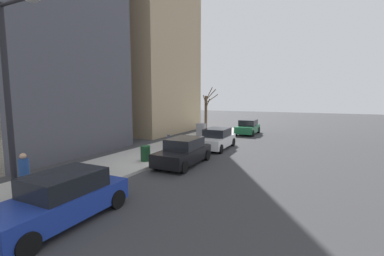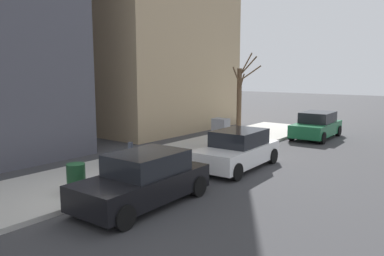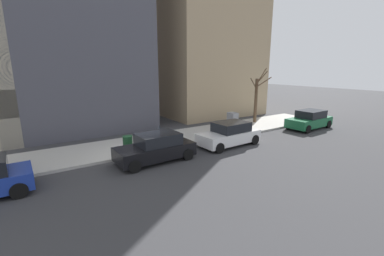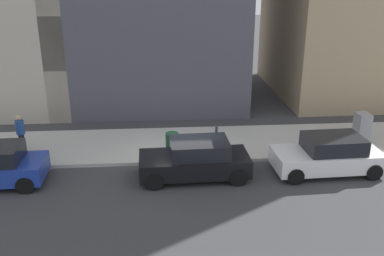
% 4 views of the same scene
% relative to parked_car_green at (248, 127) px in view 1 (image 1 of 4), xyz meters
% --- Properties ---
extents(ground_plane, '(120.00, 120.00, 0.00)m').
position_rel_parked_car_green_xyz_m(ground_plane, '(1.21, 14.35, -0.74)').
color(ground_plane, '#38383A').
extents(sidewalk, '(4.00, 36.00, 0.15)m').
position_rel_parked_car_green_xyz_m(sidewalk, '(3.21, 14.35, -0.66)').
color(sidewalk, '#B2AFA8').
rests_on(sidewalk, ground).
extents(parked_car_green, '(2.04, 4.26, 1.52)m').
position_rel_parked_car_green_xyz_m(parked_car_green, '(0.00, 0.00, 0.00)').
color(parked_car_green, '#196038').
rests_on(parked_car_green, ground).
extents(parked_car_white, '(2.06, 4.26, 1.52)m').
position_rel_parked_car_green_xyz_m(parked_car_white, '(0.07, 8.74, 0.00)').
color(parked_car_white, white).
rests_on(parked_car_white, ground).
extents(parked_car_black, '(2.02, 4.25, 1.52)m').
position_rel_parked_car_green_xyz_m(parked_car_black, '(0.03, 14.00, 0.00)').
color(parked_car_black, black).
rests_on(parked_car_black, ground).
extents(parked_car_blue, '(2.01, 4.24, 1.52)m').
position_rel_parked_car_green_xyz_m(parked_car_blue, '(0.04, 21.74, 0.00)').
color(parked_car_blue, '#1E389E').
rests_on(parked_car_blue, ground).
extents(parking_meter, '(0.14, 0.10, 1.35)m').
position_rel_parked_car_green_xyz_m(parking_meter, '(1.66, 12.99, 0.24)').
color(parking_meter, slate).
rests_on(parking_meter, sidewalk).
extents(utility_box, '(0.83, 0.61, 1.43)m').
position_rel_parked_car_green_xyz_m(utility_box, '(2.51, 6.28, 0.11)').
color(utility_box, '#A8A399').
rests_on(utility_box, sidewalk).
extents(streetlamp, '(1.97, 0.32, 6.50)m').
position_rel_parked_car_green_xyz_m(streetlamp, '(1.49, 22.13, 3.28)').
color(streetlamp, black).
rests_on(streetlamp, sidewalk).
extents(bare_tree, '(1.25, 1.54, 4.79)m').
position_rel_parked_car_green_xyz_m(bare_tree, '(3.76, 2.38, 1.58)').
color(bare_tree, brown).
rests_on(bare_tree, sidewalk).
extents(trash_bin, '(0.56, 0.56, 0.90)m').
position_rel_parked_car_green_xyz_m(trash_bin, '(2.11, 14.83, -0.14)').
color(trash_bin, '#14381E').
rests_on(trash_bin, sidewalk).
extents(pedestrian_near_meter, '(0.40, 0.36, 1.66)m').
position_rel_parked_car_green_xyz_m(pedestrian_near_meter, '(2.71, 21.29, 0.35)').
color(pedestrian_near_meter, '#1E1E2D').
rests_on(pedestrian_near_meter, sidewalk).
extents(office_tower_left, '(10.29, 10.29, 24.14)m').
position_rel_parked_car_green_xyz_m(office_tower_left, '(11.85, 2.64, 11.33)').
color(office_tower_left, tan).
rests_on(office_tower_left, ground).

